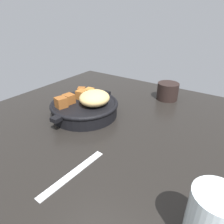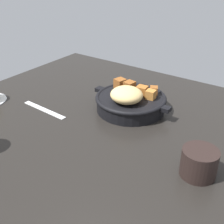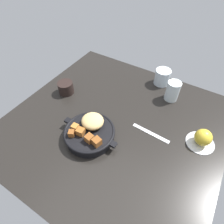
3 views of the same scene
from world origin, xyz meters
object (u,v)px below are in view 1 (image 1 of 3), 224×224
(water_glass_tall, at_px, (211,222))
(coffee_mug_dark, at_px, (168,91))
(butter_knife, at_px, (73,173))
(cast_iron_skillet, at_px, (85,106))

(water_glass_tall, bearing_deg, coffee_mug_dark, -153.48)
(butter_knife, height_order, coffee_mug_dark, coffee_mug_dark)
(cast_iron_skillet, xyz_separation_m, coffee_mug_dark, (-0.27, 0.16, -0.00))
(cast_iron_skillet, xyz_separation_m, water_glass_tall, (0.21, 0.40, 0.02))
(water_glass_tall, distance_m, coffee_mug_dark, 0.54)
(butter_knife, bearing_deg, coffee_mug_dark, -178.69)
(coffee_mug_dark, bearing_deg, butter_knife, -1.68)
(butter_knife, bearing_deg, water_glass_tall, 93.94)
(cast_iron_skillet, bearing_deg, water_glass_tall, 62.77)
(cast_iron_skillet, distance_m, water_glass_tall, 0.45)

